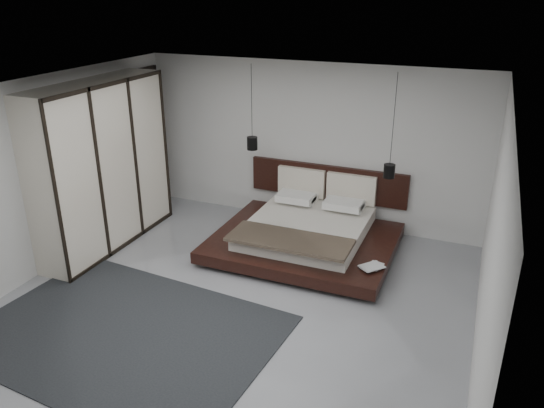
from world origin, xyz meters
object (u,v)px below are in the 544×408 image
at_px(wardrobe, 102,166).
at_px(rug, 124,333).
at_px(pendant_right, 389,171).
at_px(lattice_screen, 147,141).
at_px(bed, 307,232).
at_px(pendant_left, 252,143).

bearing_deg(wardrobe, rug, -48.88).
bearing_deg(rug, pendant_right, 54.53).
height_order(lattice_screen, pendant_right, pendant_right).
bearing_deg(pendant_right, lattice_screen, 178.66).
xyz_separation_m(pendant_right, rug, (-2.46, -3.46, -1.32)).
bearing_deg(wardrobe, lattice_screen, 99.14).
height_order(pendant_right, rug, pendant_right).
height_order(bed, rug, bed).
bearing_deg(bed, pendant_left, 159.00).
bearing_deg(pendant_left, rug, -92.97).
xyz_separation_m(lattice_screen, bed, (3.32, -0.54, -1.01)).
bearing_deg(pendant_right, wardrobe, -160.86).
xyz_separation_m(pendant_left, rug, (-0.18, -3.46, -1.51)).
xyz_separation_m(pendant_right, wardrobe, (-4.21, -1.46, -0.01)).
relative_size(pendant_right, rug, 0.44).
relative_size(lattice_screen, bed, 0.94).
relative_size(lattice_screen, pendant_right, 1.64).
bearing_deg(pendant_right, bed, -159.00).
relative_size(lattice_screen, rug, 0.72).
bearing_deg(wardrobe, bed, 18.44).
distance_m(lattice_screen, rug, 4.28).
bearing_deg(pendant_left, wardrobe, -142.78).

